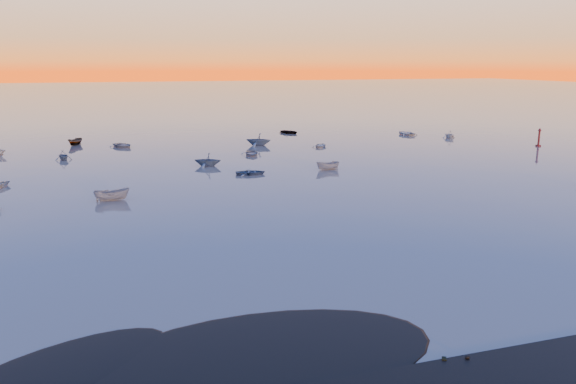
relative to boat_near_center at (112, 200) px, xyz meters
name	(u,v)px	position (x,y,z in m)	size (l,w,h in m)	color
ground	(207,126)	(20.73, 65.32, 0.00)	(600.00, 600.00, 0.00)	#6A6158
mud_lobes	(521,323)	(20.73, -35.68, 0.01)	(140.00, 6.00, 0.07)	black
moored_fleet	(262,161)	(20.73, 18.32, 0.00)	(124.00, 58.00, 1.20)	silver
boat_near_center	(112,200)	(0.00, 0.00, 0.00)	(3.55, 1.50, 1.23)	slate
channel_marker	(539,139)	(68.73, 17.91, 1.26)	(0.90, 0.90, 3.19)	#4E1110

